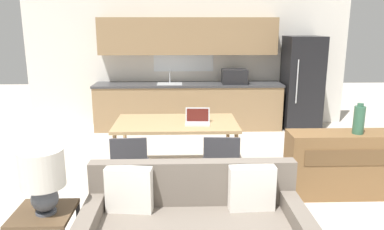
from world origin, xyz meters
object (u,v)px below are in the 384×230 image
(vase, at_px, (359,120))
(dining_chair_near_left, at_px, (130,165))
(dining_chair_near_right, at_px, (221,164))
(laptop, at_px, (198,120))
(table_lamp, at_px, (42,175))
(refrigerator, at_px, (302,83))
(credenza, at_px, (341,164))
(dining_table, at_px, (176,126))
(couch, at_px, (194,227))

(vase, height_order, dining_chair_near_left, vase)
(dining_chair_near_right, bearing_deg, laptop, -69.01)
(table_lamp, bearing_deg, refrigerator, 52.08)
(credenza, distance_m, dining_chair_near_left, 2.50)
(credenza, relative_size, laptop, 3.90)
(dining_table, height_order, credenza, credenza)
(refrigerator, distance_m, couch, 4.87)
(table_lamp, bearing_deg, laptop, 57.39)
(dining_table, distance_m, couch, 2.01)
(vase, bearing_deg, dining_table, 160.46)
(table_lamp, height_order, vase, vase)
(table_lamp, relative_size, credenza, 0.41)
(refrigerator, relative_size, dining_chair_near_right, 2.18)
(credenza, distance_m, laptop, 1.85)
(refrigerator, xyz_separation_m, table_lamp, (-3.44, -4.42, -0.01))
(vase, bearing_deg, credenza, 162.16)
(couch, height_order, credenza, couch)
(couch, xyz_separation_m, dining_chair_near_left, (-0.68, 1.13, 0.14))
(dining_chair_near_left, bearing_deg, dining_chair_near_right, 175.62)
(refrigerator, height_order, couch, refrigerator)
(couch, xyz_separation_m, credenza, (1.81, 1.27, 0.05))
(dining_chair_near_right, bearing_deg, refrigerator, -117.27)
(table_lamp, xyz_separation_m, vase, (3.13, 1.37, 0.07))
(refrigerator, distance_m, vase, 3.07)
(credenza, height_order, dining_chair_near_right, dining_chair_near_right)
(dining_table, xyz_separation_m, dining_chair_near_left, (-0.52, -0.85, -0.21))
(refrigerator, distance_m, table_lamp, 5.60)
(laptop, bearing_deg, dining_chair_near_left, -133.72)
(couch, bearing_deg, table_lamp, -173.21)
(dining_chair_near_left, bearing_deg, credenza, 178.98)
(couch, height_order, vase, vase)
(refrigerator, distance_m, credenza, 3.08)
(couch, distance_m, laptop, 1.95)
(dining_table, bearing_deg, credenza, -19.66)
(vase, bearing_deg, table_lamp, -156.43)
(refrigerator, bearing_deg, couch, -117.86)
(vase, xyz_separation_m, dining_chair_near_right, (-1.60, -0.10, -0.48))
(couch, relative_size, dining_chair_near_left, 2.22)
(refrigerator, height_order, laptop, refrigerator)
(dining_chair_near_right, relative_size, laptop, 2.49)
(couch, bearing_deg, laptop, 86.42)
(dining_chair_near_right, bearing_deg, dining_table, -54.65)
(refrigerator, distance_m, dining_table, 3.35)
(refrigerator, height_order, table_lamp, refrigerator)
(dining_chair_near_left, xyz_separation_m, laptop, (0.80, 0.76, 0.32))
(table_lamp, bearing_deg, dining_chair_near_left, 68.68)
(vase, relative_size, laptop, 1.08)
(dining_chair_near_right, bearing_deg, dining_chair_near_left, 3.74)
(dining_chair_near_right, xyz_separation_m, dining_chair_near_left, (-1.04, 0.00, 0.00))
(credenza, bearing_deg, laptop, 159.89)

